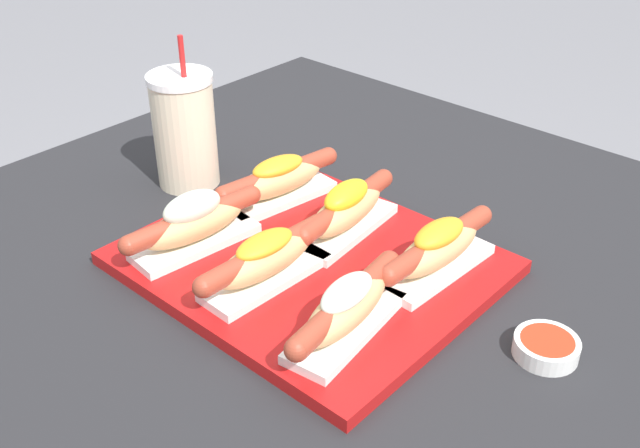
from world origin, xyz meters
name	(u,v)px	position (x,y,z in m)	size (l,w,h in m)	color
patio_table	(296,434)	(0.00, 0.00, 0.36)	(1.03, 1.13, 0.71)	#232326
serving_tray	(310,262)	(0.05, -0.02, 0.72)	(0.43, 0.36, 0.02)	#B71414
hot_dog_0	(194,223)	(-0.08, -0.10, 0.77)	(0.08, 0.21, 0.08)	white
hot_dog_1	(265,259)	(0.05, -0.09, 0.76)	(0.07, 0.21, 0.07)	white
hot_dog_2	(346,308)	(0.18, -0.10, 0.76)	(0.08, 0.21, 0.07)	white
hot_dog_3	(278,180)	(-0.08, 0.06, 0.77)	(0.08, 0.21, 0.07)	white
hot_dog_4	(346,210)	(0.05, 0.06, 0.77)	(0.08, 0.21, 0.07)	white
hot_dog_5	(438,249)	(0.19, 0.06, 0.77)	(0.07, 0.21, 0.07)	white
sauce_bowl	(546,347)	(0.36, 0.03, 0.73)	(0.07, 0.07, 0.02)	white
drink_cup	(185,130)	(-0.25, 0.03, 0.80)	(0.10, 0.10, 0.23)	beige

